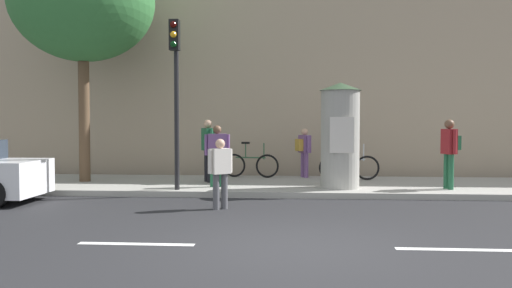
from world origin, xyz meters
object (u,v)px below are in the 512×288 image
at_px(street_tree, 83,1).
at_px(bicycle_upright, 349,167).
at_px(traffic_light, 175,76).
at_px(pedestrian_in_light_jacket, 208,145).
at_px(poster_column, 340,135).
at_px(pedestrian_near_pole, 220,169).
at_px(pedestrian_with_backpack, 450,148).
at_px(bicycle_leaning, 251,165).
at_px(pedestrian_in_red_top, 304,149).
at_px(pedestrian_with_bag, 217,151).

xyz_separation_m(street_tree, bicycle_upright, (7.61, 0.89, -4.74)).
relative_size(traffic_light, pedestrian_in_light_jacket, 2.38).
relative_size(poster_column, bicycle_upright, 1.53).
height_order(pedestrian_near_pole, pedestrian_with_backpack, pedestrian_with_backpack).
height_order(street_tree, bicycle_leaning, street_tree).
bearing_deg(bicycle_upright, poster_column, -102.44).
xyz_separation_m(poster_column, street_tree, (-7.19, 1.01, 3.75)).
distance_m(traffic_light, street_tree, 4.21).
bearing_deg(pedestrian_near_pole, traffic_light, 126.16).
distance_m(poster_column, pedestrian_with_backpack, 2.77).
height_order(poster_column, bicycle_leaning, poster_column).
relative_size(pedestrian_in_red_top, bicycle_leaning, 0.86).
bearing_deg(bicycle_leaning, pedestrian_in_light_jacket, -129.41).
relative_size(pedestrian_with_backpack, bicycle_upright, 1.00).
height_order(traffic_light, pedestrian_with_backpack, traffic_light).
bearing_deg(poster_column, bicycle_leaning, 136.19).
distance_m(pedestrian_in_light_jacket, bicycle_leaning, 1.85).
bearing_deg(pedestrian_in_red_top, pedestrian_with_backpack, -35.13).
bearing_deg(bicycle_leaning, pedestrian_in_red_top, 3.56).
relative_size(traffic_light, pedestrian_with_backpack, 2.38).
distance_m(traffic_light, pedestrian_in_red_top, 5.02).
bearing_deg(pedestrian_near_pole, poster_column, 44.17).
bearing_deg(bicycle_upright, bicycle_leaning, 169.89).
distance_m(traffic_light, pedestrian_with_backpack, 7.15).
bearing_deg(traffic_light, pedestrian_with_bag, 39.93).
relative_size(poster_column, street_tree, 0.40).
bearing_deg(poster_column, pedestrian_with_bag, 179.89).
bearing_deg(pedestrian_in_light_jacket, pedestrian_with_backpack, -10.06).
height_order(poster_column, pedestrian_near_pole, poster_column).
distance_m(bicycle_leaning, bicycle_upright, 2.99).
xyz_separation_m(street_tree, pedestrian_near_pole, (4.44, -3.67, -4.42)).
bearing_deg(traffic_light, bicycle_upright, 30.41).
relative_size(traffic_light, pedestrian_with_bag, 2.61).
bearing_deg(bicycle_leaning, pedestrian_with_bag, -105.55).
xyz_separation_m(pedestrian_with_backpack, pedestrian_in_light_jacket, (-6.38, 1.13, 0.00)).
bearing_deg(street_tree, poster_column, -7.97).
bearing_deg(pedestrian_in_light_jacket, pedestrian_in_red_top, 27.77).
bearing_deg(bicycle_upright, pedestrian_with_bag, -152.39).
bearing_deg(pedestrian_near_pole, street_tree, 140.45).
xyz_separation_m(poster_column, pedestrian_in_light_jacket, (-3.63, 1.09, -0.32)).
relative_size(traffic_light, bicycle_leaning, 2.40).
height_order(pedestrian_with_bag, bicycle_leaning, pedestrian_with_bag).
xyz_separation_m(pedestrian_in_light_jacket, bicycle_leaning, (1.10, 1.34, -0.67)).
height_order(street_tree, pedestrian_with_backpack, street_tree).
height_order(traffic_light, pedestrian_in_light_jacket, traffic_light).
xyz_separation_m(poster_column, pedestrian_near_pole, (-2.74, -2.66, -0.66)).
bearing_deg(traffic_light, pedestrian_in_light_jacket, 74.89).
bearing_deg(bicycle_leaning, poster_column, -43.81).
height_order(traffic_light, pedestrian_in_red_top, traffic_light).
relative_size(pedestrian_in_red_top, bicycle_upright, 0.85).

